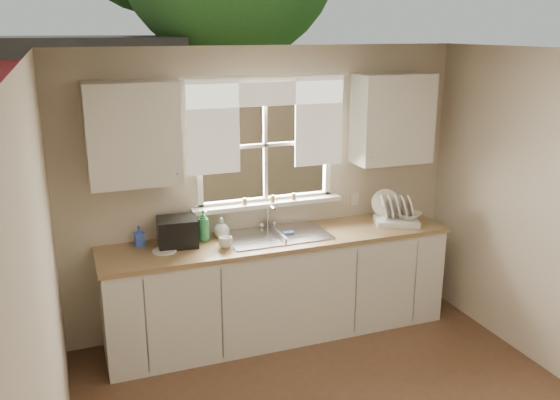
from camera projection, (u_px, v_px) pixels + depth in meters
name	position (u px, v px, depth m)	size (l,w,h in m)	color
room_walls	(384.00, 280.00, 3.42)	(3.62, 4.02, 2.50)	beige
ceiling	(389.00, 55.00, 3.13)	(3.60, 4.00, 0.02)	silver
window	(266.00, 164.00, 5.21)	(1.38, 0.16, 1.06)	white
curtains	(268.00, 114.00, 5.04)	(1.50, 0.03, 0.81)	white
base_cabinets	(279.00, 288.00, 5.21)	(3.00, 0.62, 0.87)	silver
countertop	(279.00, 239.00, 5.09)	(3.04, 0.65, 0.04)	olive
upper_cabinet_left	(133.00, 134.00, 4.56)	(0.70, 0.33, 0.80)	silver
upper_cabinet_right	(392.00, 119.00, 5.34)	(0.70, 0.33, 0.80)	silver
wall_outlet	(355.00, 199.00, 5.61)	(0.08, 0.01, 0.12)	beige
sill_jars	(271.00, 199.00, 5.25)	(0.50, 0.04, 0.06)	brown
sink	(278.00, 244.00, 5.13)	(0.88, 0.52, 0.40)	#B7B7BC
dish_rack	(395.00, 214.00, 5.42)	(0.46, 0.41, 0.30)	white
bowl	(408.00, 215.00, 5.41)	(0.22, 0.22, 0.06)	silver
soap_bottle_a	(204.00, 225.00, 4.97)	(0.10, 0.10, 0.26)	#2F914B
soap_bottle_b	(139.00, 236.00, 4.85)	(0.08, 0.08, 0.17)	blue
soap_bottle_c	(221.00, 228.00, 5.05)	(0.14, 0.14, 0.17)	#EDE2C3
saucer	(165.00, 251.00, 4.75)	(0.19, 0.19, 0.01)	white
cup	(225.00, 242.00, 4.82)	(0.12, 0.12, 0.09)	silver
black_appliance	(177.00, 232.00, 4.86)	(0.32, 0.28, 0.23)	black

